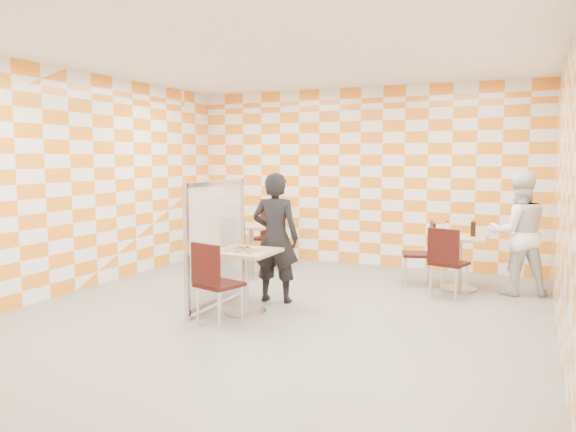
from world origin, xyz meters
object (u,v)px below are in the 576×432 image
object	(u,v)px
chair_main_front	(213,278)
partition	(217,243)
chair_second_side	(424,248)
man_dark	(275,238)
soda_bottle	(473,229)
empty_table	(251,239)
sport_bottle	(447,228)
chair_second_front	(446,257)
chair_empty_far	(269,232)
second_table	(459,253)
chair_empty_near	(237,243)
main_table	(245,270)
man_white	(518,233)

from	to	relation	value
chair_main_front	partition	distance (m)	0.90
chair_second_side	man_dark	size ratio (longest dim) A/B	0.56
chair_main_front	soda_bottle	xyz separation A→B (m)	(2.38, 2.91, 0.31)
empty_table	sport_bottle	distance (m)	3.08
empty_table	chair_second_front	size ratio (longest dim) A/B	0.81
chair_second_side	partition	size ratio (longest dim) A/B	0.60
chair_second_front	chair_empty_far	world-z (taller)	same
chair_empty_far	second_table	bearing A→B (deg)	-11.99
empty_table	chair_empty_near	distance (m)	0.69
chair_second_front	man_dark	bearing A→B (deg)	-152.60
second_table	empty_table	distance (m)	3.25
chair_main_front	sport_bottle	bearing A→B (deg)	55.36
chair_second_front	partition	bearing A→B (deg)	-149.18
sport_bottle	soda_bottle	world-z (taller)	soda_bottle
second_table	soda_bottle	distance (m)	0.38
second_table	chair_second_front	bearing A→B (deg)	-99.01
chair_main_front	sport_bottle	xyz separation A→B (m)	(2.03, 2.94, 0.29)
second_table	main_table	bearing A→B (deg)	-134.07
partition	man_dark	bearing A→B (deg)	41.00
chair_second_front	soda_bottle	xyz separation A→B (m)	(0.26, 0.63, 0.31)
chair_main_front	partition	size ratio (longest dim) A/B	0.60
man_dark	sport_bottle	size ratio (longest dim) A/B	8.22
man_dark	chair_empty_near	bearing A→B (deg)	-48.18
chair_second_front	chair_empty_far	distance (m)	3.40
chair_second_side	man_white	xyz separation A→B (m)	(1.23, 0.00, 0.28)
chair_second_front	man_dark	xyz separation A→B (m)	(-1.97, -1.02, 0.28)
chair_second_front	soda_bottle	world-z (taller)	soda_bottle
chair_main_front	chair_second_side	bearing A→B (deg)	59.14
chair_empty_near	second_table	bearing A→B (deg)	11.82
partition	chair_second_front	bearing A→B (deg)	30.82
main_table	chair_empty_near	xyz separation A→B (m)	(-0.98, 1.58, 0.04)
partition	man_white	distance (m)	3.99
second_table	chair_main_front	bearing A→B (deg)	-127.75
second_table	chair_second_side	size ratio (longest dim) A/B	0.81
empty_table	chair_second_front	distance (m)	3.21
chair_empty_near	man_white	size ratio (longest dim) A/B	0.56
chair_second_side	chair_empty_far	xyz separation A→B (m)	(-2.76, 0.65, 0.00)
chair_second_front	man_dark	world-z (taller)	man_dark
man_white	chair_second_front	bearing A→B (deg)	16.21
chair_empty_far	man_white	distance (m)	4.05
chair_empty_near	man_white	distance (m)	3.95
chair_empty_far	sport_bottle	size ratio (longest dim) A/B	4.62
main_table	empty_table	distance (m)	2.50
soda_bottle	empty_table	bearing A→B (deg)	-179.66
chair_empty_near	sport_bottle	size ratio (longest dim) A/B	4.62
main_table	chair_empty_far	distance (m)	3.11
chair_empty_far	soda_bottle	bearing A→B (deg)	-10.70
main_table	man_dark	size ratio (longest dim) A/B	0.46
main_table	sport_bottle	bearing A→B (deg)	49.46
partition	man_white	xyz separation A→B (m)	(3.37, 2.14, 0.03)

